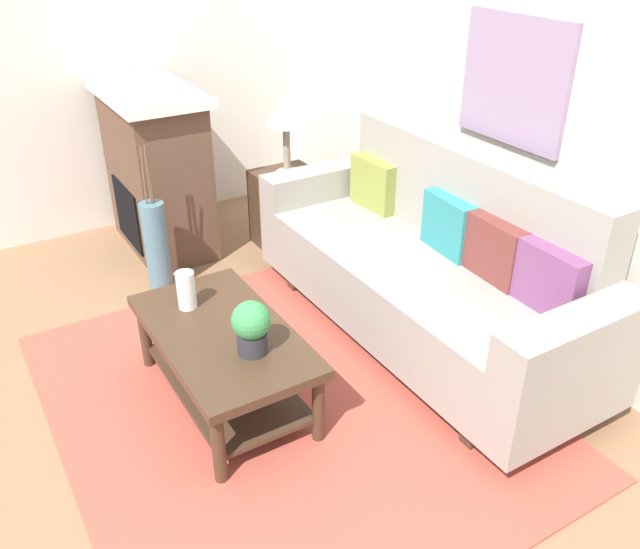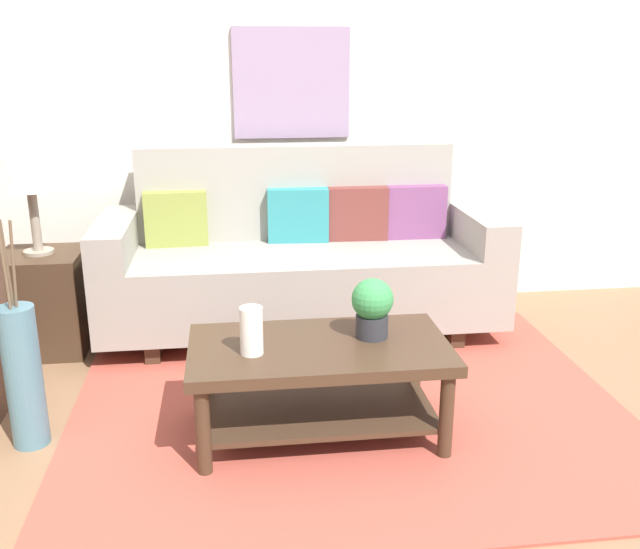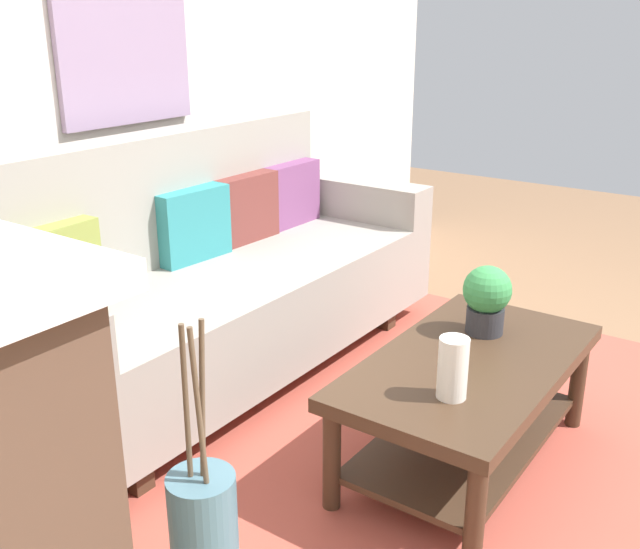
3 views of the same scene
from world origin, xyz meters
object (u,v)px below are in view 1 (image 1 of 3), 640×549
Objects in this scene: couch at (428,270)px; framed_painting at (514,81)px; throw_pillow_olive at (375,184)px; throw_pillow_plum at (551,280)px; throw_pillow_teal at (450,225)px; throw_pillow_maroon at (496,250)px; tabletop_vase at (186,290)px; table_lamp at (286,113)px; coffee_table at (224,350)px; potted_plant_tabletop at (251,326)px; fireplace at (157,170)px; floor_vase at (157,248)px; side_table at (288,210)px.

framed_painting is (0.00, 0.47, 0.99)m from couch.
throw_pillow_plum is at bearing 0.00° from throw_pillow_olive.
throw_pillow_maroon is at bearing 0.00° from throw_pillow_teal.
table_lamp reaches higher than tabletop_vase.
coffee_table is at bearing -92.21° from couch.
potted_plant_tabletop is 2.13m from fireplace.
tabletop_vase is at bearing -167.79° from potted_plant_tabletop.
floor_vase is at bearing -142.03° from throw_pillow_maroon.
couch is at bearing 75.67° from tabletop_vase.
couch is at bearing 87.79° from coffee_table.
side_table is (-1.40, 1.13, -0.03)m from coffee_table.
coffee_table is 1.54× the size of framed_painting.
side_table is at bearing -170.68° from throw_pillow_teal.
throw_pillow_olive is 1.00× the size of throw_pillow_plum.
tabletop_vase is 0.99m from floor_vase.
couch is at bearing -160.73° from throw_pillow_maroon.
throw_pillow_teal is 0.33× the size of coffee_table.
floor_vase is at bearing -135.05° from throw_pillow_teal.
potted_plant_tabletop is at bearing -33.53° from side_table.
potted_plant_tabletop is 0.23× the size of fireplace.
floor_vase is (-1.24, 0.09, -0.00)m from coffee_table.
coffee_table is 1.96× the size of side_table.
throw_pillow_teal is at bearing 180.00° from throw_pillow_plum.
throw_pillow_plum is (0.72, 0.13, 0.25)m from couch.
tabletop_vase is 1.65m from side_table.
potted_plant_tabletop reaches higher than floor_vase.
fireplace is (-2.28, -1.03, -0.09)m from throw_pillow_maroon.
floor_vase is (0.16, -1.04, 0.03)m from side_table.
couch is 1.35m from tabletop_vase.
throw_pillow_maroon reaches higher than tabletop_vase.
couch is 0.77m from throw_pillow_plum.
potted_plant_tabletop is at bearing -81.08° from couch.
couch is 4.08× the size of side_table.
throw_pillow_plum is 1.42m from potted_plant_tabletop.
table_lamp reaches higher than potted_plant_tabletop.
throw_pillow_olive is 1.49m from tabletop_vase.
couch reaches higher than coffee_table.
table_lamp reaches higher than throw_pillow_plum.
couch is at bearing 25.13° from fireplace.
floor_vase is at bearing -21.85° from fireplace.
side_table is at bearing -173.74° from throw_pillow_plum.
throw_pillow_olive is at bearing 40.45° from fireplace.
throw_pillow_teal is 1.52m from side_table.
side_table is (-1.44, -0.11, -0.15)m from couch.
coffee_table is 5.49× the size of tabletop_vase.
potted_plant_tabletop is at bearing -111.91° from throw_pillow_plum.
throw_pillow_teal is 0.36m from throw_pillow_maroon.
fireplace is 1.63× the size of framed_painting.
throw_pillow_teal is at bearing 98.08° from potted_plant_tabletop.
floor_vase is (-1.47, 0.04, -0.26)m from potted_plant_tabletop.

